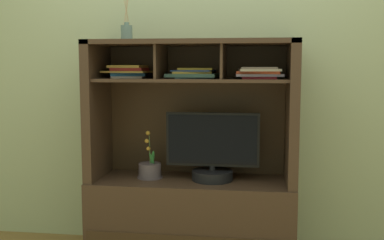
# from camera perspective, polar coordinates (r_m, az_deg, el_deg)

# --- Properties ---
(back_wall) EXTENTS (6.00, 0.02, 2.80)m
(back_wall) POSITION_cam_1_polar(r_m,az_deg,el_deg) (3.29, 0.68, 8.88)
(back_wall) COLOR #A3B082
(back_wall) RESTS_ON ground
(media_console) EXTENTS (1.33, 0.53, 1.43)m
(media_console) POSITION_cam_1_polar(r_m,az_deg,el_deg) (3.13, 0.02, -8.64)
(media_console) COLOR #3F2C1E
(media_console) RESTS_ON ground
(tv_monitor) EXTENTS (0.60, 0.27, 0.44)m
(tv_monitor) POSITION_cam_1_polar(r_m,az_deg,el_deg) (3.04, 2.51, -4.13)
(tv_monitor) COLOR black
(tv_monitor) RESTS_ON media_console
(potted_orchid) EXTENTS (0.17, 0.17, 0.32)m
(potted_orchid) POSITION_cam_1_polar(r_m,az_deg,el_deg) (3.13, -5.19, -6.13)
(potted_orchid) COLOR #55484E
(potted_orchid) RESTS_ON media_console
(magazine_stack_left) EXTENTS (0.33, 0.30, 0.07)m
(magazine_stack_left) POSITION_cam_1_polar(r_m,az_deg,el_deg) (3.04, 0.24, 5.70)
(magazine_stack_left) COLOR #273C45
(magazine_stack_left) RESTS_ON media_console
(magazine_stack_centre) EXTENTS (0.30, 0.33, 0.07)m
(magazine_stack_centre) POSITION_cam_1_polar(r_m,az_deg,el_deg) (2.94, 8.20, 5.74)
(magazine_stack_centre) COLOR #B22A38
(magazine_stack_centre) RESTS_ON media_console
(magazine_stack_right) EXTENTS (0.31, 0.30, 0.08)m
(magazine_stack_right) POSITION_cam_1_polar(r_m,az_deg,el_deg) (3.14, -7.70, 5.87)
(magazine_stack_right) COLOR gray
(magazine_stack_right) RESTS_ON media_console
(diffuser_bottle) EXTENTS (0.08, 0.08, 0.29)m
(diffuser_bottle) POSITION_cam_1_polar(r_m,az_deg,el_deg) (3.12, -7.99, 10.55)
(diffuser_bottle) COLOR slate
(diffuser_bottle) RESTS_ON media_console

